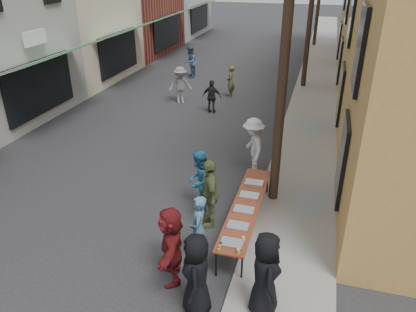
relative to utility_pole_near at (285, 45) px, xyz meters
The scene contains 26 objects.
ground 6.91m from the utility_pole_near, 145.10° to the right, with size 120.00×120.00×0.00m, color #28282B.
sidewalk 12.82m from the utility_pole_near, 86.66° to the left, with size 2.20×60.00×0.10m, color gray.
storefront_row 18.65m from the utility_pole_near, 140.09° to the left, with size 8.00×37.00×9.00m.
utility_pole_near is the anchor object (origin of this frame).
utility_pole_mid 12.00m from the utility_pole_near, 90.00° to the left, with size 0.26×0.26×9.00m, color #2D2116.
serving_table 4.15m from the utility_pole_near, 107.04° to the right, with size 0.70×4.00×0.75m.
catering_tray_sausage 4.98m from the utility_pole_near, 98.66° to the right, with size 0.50×0.33×0.08m, color maroon.
catering_tray_foil_b 4.58m from the utility_pole_near, 100.76° to the right, with size 0.50×0.33×0.08m, color #B2B2B7.
catering_tray_buns 4.21m from the utility_pole_near, 104.52° to the right, with size 0.50×0.33×0.08m, color tan.
catering_tray_foil_d 3.94m from the utility_pole_near, 112.10° to the right, with size 0.50×0.33×0.08m, color #B2B2B7.
catering_tray_buns_end 3.78m from the utility_pole_near, 133.27° to the right, with size 0.50×0.33×0.08m, color tan.
condiment_jar_a 5.21m from the utility_pole_near, 101.37° to the right, with size 0.07×0.07×0.08m, color #A57F26.
condiment_jar_b 5.14m from the utility_pole_near, 101.69° to the right, with size 0.07×0.07×0.08m, color #A57F26.
condiment_jar_c 5.07m from the utility_pole_near, 102.02° to the right, with size 0.07×0.07×0.08m, color #A57F26.
cup_stack 5.12m from the utility_pole_near, 94.86° to the right, with size 0.08×0.08×0.12m, color tan.
guest_front_a 5.88m from the utility_pole_near, 101.12° to the right, with size 0.90×0.59×1.84m, color black.
guest_front_b 4.95m from the utility_pole_near, 113.90° to the right, with size 0.61×0.40×1.68m, color teal.
guest_front_c 4.22m from the utility_pole_near, 151.49° to the right, with size 0.88×0.69×1.82m, color teal.
guest_front_d 3.91m from the utility_pole_near, 122.18° to the left, with size 1.25×0.72×1.94m, color white.
guest_front_e 4.18m from the utility_pole_near, 131.68° to the right, with size 1.12×0.47×1.91m, color #5F683C.
guest_queue_back 5.53m from the utility_pole_near, 113.85° to the right, with size 1.69×0.54×1.83m, color maroon.
server 5.55m from the utility_pole_near, 84.96° to the right, with size 0.90×0.59×1.85m, color black.
passerby_left 10.11m from the utility_pole_near, 126.13° to the left, with size 1.15×0.66×1.78m, color slate.
passerby_mid 8.55m from the utility_pole_near, 119.01° to the left, with size 0.89×0.37×1.51m, color black.
passerby_right 10.52m from the utility_pole_near, 110.45° to the left, with size 0.58×0.38×1.60m, color brown.
passerby_far 14.36m from the utility_pole_near, 118.30° to the left, with size 0.90×0.70×1.85m, color #435F82.
Camera 1 is at (5.26, -7.27, 6.44)m, focal length 35.00 mm.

